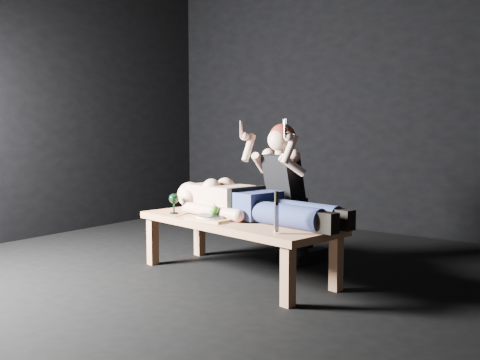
# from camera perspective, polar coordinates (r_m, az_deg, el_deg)

# --- Properties ---
(ground) EXTENTS (5.00, 5.00, 0.00)m
(ground) POSITION_cam_1_polar(r_m,az_deg,el_deg) (4.36, -2.44, -9.86)
(ground) COLOR black
(ground) RESTS_ON ground
(back_wall) EXTENTS (5.00, 0.00, 5.00)m
(back_wall) POSITION_cam_1_polar(r_m,az_deg,el_deg) (6.36, 11.91, 8.40)
(back_wall) COLOR black
(back_wall) RESTS_ON ground
(table) EXTENTS (1.78, 0.93, 0.45)m
(table) POSITION_cam_1_polar(r_m,az_deg,el_deg) (4.26, -0.40, -7.10)
(table) COLOR #AF764C
(table) RESTS_ON ground
(lying_man) EXTENTS (1.93, 0.89, 0.29)m
(lying_man) POSITION_cam_1_polar(r_m,az_deg,el_deg) (4.24, 1.30, -2.09)
(lying_man) COLOR #E3B08E
(lying_man) RESTS_ON table
(kneeling_woman) EXTENTS (0.81, 0.87, 1.22)m
(kneeling_woman) POSITION_cam_1_polar(r_m,az_deg,el_deg) (4.62, 5.22, -1.29)
(kneeling_woman) COLOR black
(kneeling_woman) RESTS_ON ground
(serving_tray) EXTENTS (0.36, 0.27, 0.02)m
(serving_tray) POSITION_cam_1_polar(r_m,az_deg,el_deg) (4.18, -2.99, -4.06)
(serving_tray) COLOR tan
(serving_tray) RESTS_ON table
(plate) EXTENTS (0.24, 0.24, 0.02)m
(plate) POSITION_cam_1_polar(r_m,az_deg,el_deg) (4.17, -2.99, -3.80)
(plate) COLOR white
(plate) RESTS_ON serving_tray
(apple) EXTENTS (0.08, 0.08, 0.08)m
(apple) POSITION_cam_1_polar(r_m,az_deg,el_deg) (4.16, -2.68, -3.17)
(apple) COLOR green
(apple) RESTS_ON plate
(goblet) EXTENTS (0.10, 0.10, 0.17)m
(goblet) POSITION_cam_1_polar(r_m,az_deg,el_deg) (4.50, -6.92, -2.47)
(goblet) COLOR black
(goblet) RESTS_ON table
(fork_flat) EXTENTS (0.05, 0.18, 0.01)m
(fork_flat) POSITION_cam_1_polar(r_m,az_deg,el_deg) (4.43, -6.16, -3.65)
(fork_flat) COLOR #B2B2B7
(fork_flat) RESTS_ON table
(knife_flat) EXTENTS (0.10, 0.17, 0.01)m
(knife_flat) POSITION_cam_1_polar(r_m,az_deg,el_deg) (4.03, -1.22, -4.50)
(knife_flat) COLOR #B2B2B7
(knife_flat) RESTS_ON table
(spoon_flat) EXTENTS (0.14, 0.14, 0.01)m
(spoon_flat) POSITION_cam_1_polar(r_m,az_deg,el_deg) (4.11, -1.34, -4.33)
(spoon_flat) COLOR #B2B2B7
(spoon_flat) RESTS_ON table
(carving_knife) EXTENTS (0.04, 0.05, 0.28)m
(carving_knife) POSITION_cam_1_polar(r_m,az_deg,el_deg) (3.62, 3.82, -3.40)
(carving_knife) COLOR #B2B2B7
(carving_knife) RESTS_ON table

